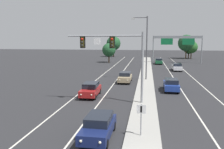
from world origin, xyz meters
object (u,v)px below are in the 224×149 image
(car_oncoming_tan, at_px, (125,77))
(tree_far_right_a, at_px, (191,47))
(tree_far_left_c, at_px, (114,43))
(tree_far_left_a, at_px, (109,50))
(tree_far_right_b, at_px, (186,43))
(car_receding_green, at_px, (159,61))
(street_lamp_median, at_px, (145,44))
(tree_far_right_c, at_px, (189,49))
(car_oncoming_red, at_px, (91,89))
(car_receding_white, at_px, (177,67))
(overhead_signal_mast, at_px, (118,52))
(car_oncoming_navy, at_px, (99,126))
(car_receding_blue, at_px, (171,85))
(median_sign_post, at_px, (141,115))
(highway_sign_gantry, at_px, (177,41))

(car_oncoming_tan, height_order, tree_far_right_a, tree_far_right_a)
(tree_far_left_c, bearing_deg, tree_far_left_a, -85.12)
(tree_far_right_b, relative_size, tree_far_right_a, 1.35)
(car_receding_green, bearing_deg, tree_far_right_b, 62.28)
(street_lamp_median, bearing_deg, tree_far_right_a, 71.36)
(tree_far_left_c, bearing_deg, tree_far_right_c, -6.00)
(car_oncoming_red, bearing_deg, car_receding_white, 62.47)
(overhead_signal_mast, bearing_deg, tree_far_right_c, 74.22)
(overhead_signal_mast, bearing_deg, car_oncoming_navy, -90.94)
(car_receding_blue, xyz_separation_m, tree_far_right_a, (11.35, 51.41, 3.05))
(car_receding_white, distance_m, tree_far_right_b, 32.32)
(car_receding_blue, bearing_deg, median_sign_post, -102.76)
(car_receding_blue, relative_size, highway_sign_gantry, 0.34)
(median_sign_post, relative_size, tree_far_left_c, 0.29)
(tree_far_right_b, bearing_deg, overhead_signal_mast, -105.19)
(car_oncoming_navy, height_order, car_oncoming_red, same)
(car_oncoming_tan, bearing_deg, tree_far_right_b, 70.80)
(tree_far_right_a, xyz_separation_m, tree_far_left_a, (-25.20, -16.90, -0.31))
(tree_far_right_b, xyz_separation_m, tree_far_left_a, (-23.47, -16.65, -1.69))
(car_receding_white, xyz_separation_m, tree_far_right_a, (8.28, 31.59, 3.05))
(tree_far_right_a, height_order, tree_far_left_a, tree_far_right_a)
(median_sign_post, height_order, tree_far_right_b, tree_far_right_b)
(car_receding_white, bearing_deg, car_oncoming_red, -117.53)
(street_lamp_median, bearing_deg, car_receding_green, 82.44)
(median_sign_post, height_order, tree_far_left_a, tree_far_left_a)
(car_oncoming_navy, relative_size, tree_far_right_c, 0.91)
(car_receding_blue, height_order, car_receding_green, same)
(car_receding_green, distance_m, tree_far_right_b, 21.46)
(car_oncoming_red, xyz_separation_m, car_receding_green, (9.42, 36.98, 0.00))
(car_oncoming_navy, bearing_deg, tree_far_left_c, 97.50)
(overhead_signal_mast, distance_m, car_oncoming_tan, 12.67)
(median_sign_post, bearing_deg, tree_far_right_c, 78.21)
(street_lamp_median, distance_m, car_oncoming_red, 14.21)
(tree_far_right_c, bearing_deg, median_sign_post, -101.79)
(car_oncoming_tan, bearing_deg, tree_far_left_a, 104.12)
(tree_far_right_c, bearing_deg, car_receding_white, -103.10)
(car_oncoming_navy, bearing_deg, highway_sign_gantry, 77.84)
(tree_far_left_a, height_order, tree_far_left_c, tree_far_left_c)
(car_receding_blue, distance_m, car_receding_white, 20.06)
(street_lamp_median, bearing_deg, car_oncoming_navy, -96.85)
(car_receding_green, bearing_deg, street_lamp_median, -97.56)
(highway_sign_gantry, bearing_deg, overhead_signal_mast, -104.38)
(street_lamp_median, bearing_deg, overhead_signal_mast, -100.46)
(street_lamp_median, relative_size, tree_far_left_c, 1.32)
(car_receding_blue, bearing_deg, tree_far_right_b, 79.35)
(tree_far_left_a, bearing_deg, car_receding_blue, -68.13)
(car_oncoming_red, relative_size, tree_far_left_a, 0.83)
(overhead_signal_mast, relative_size, median_sign_post, 3.56)
(median_sign_post, relative_size, car_receding_white, 0.49)
(car_oncoming_navy, height_order, highway_sign_gantry, highway_sign_gantry)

